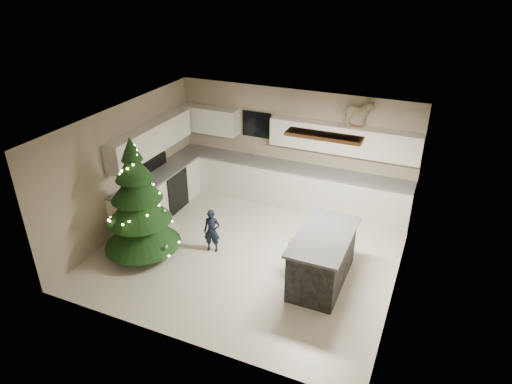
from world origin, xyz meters
TOP-DOWN VIEW (x-y plane):
  - ground_plane at (0.00, 0.00)m, footprint 5.50×5.50m
  - room_shell at (0.02, 0.00)m, footprint 5.52×5.02m
  - cabinetry at (-0.91, 1.65)m, footprint 5.50×3.20m
  - island at (1.53, -0.28)m, footprint 0.90×1.70m
  - bar_stool at (1.05, -0.22)m, footprint 0.34×0.34m
  - christmas_tree at (-1.85, -0.83)m, footprint 1.49×1.44m
  - toddler at (-0.67, -0.22)m, footprint 0.36×0.28m
  - rocking_horse at (1.39, 2.33)m, footprint 0.69×0.47m

SIDE VIEW (x-z plane):
  - ground_plane at x=0.00m, z-range 0.00..0.00m
  - toddler at x=-0.67m, z-range 0.00..0.88m
  - island at x=1.53m, z-range 0.00..0.95m
  - bar_stool at x=1.05m, z-range 0.16..0.82m
  - cabinetry at x=-0.91m, z-range -0.24..1.76m
  - christmas_tree at x=-1.85m, z-range -0.21..2.17m
  - room_shell at x=0.02m, z-range 0.44..3.05m
  - rocking_horse at x=1.39m, z-range 2.01..2.57m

